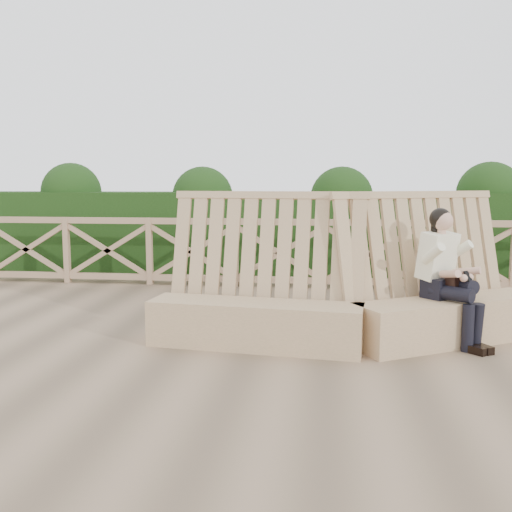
# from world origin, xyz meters

# --- Properties ---
(ground) EXTENTS (60.00, 60.00, 0.00)m
(ground) POSITION_xyz_m (0.00, 0.00, 0.00)
(ground) COLOR brown
(ground) RESTS_ON ground
(bench) EXTENTS (4.19, 1.77, 1.60)m
(bench) POSITION_xyz_m (1.03, 0.41, 0.40)
(bench) COLOR #9B7E59
(bench) RESTS_ON ground
(woman) EXTENTS (0.74, 0.83, 1.41)m
(woman) POSITION_xyz_m (1.99, 0.53, 0.76)
(woman) COLOR black
(woman) RESTS_ON ground
(guardrail) EXTENTS (10.10, 0.09, 1.10)m
(guardrail) POSITION_xyz_m (0.00, 3.50, 0.55)
(guardrail) COLOR #917054
(guardrail) RESTS_ON ground
(hedge) EXTENTS (12.00, 1.20, 1.50)m
(hedge) POSITION_xyz_m (0.00, 4.70, 0.75)
(hedge) COLOR black
(hedge) RESTS_ON ground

